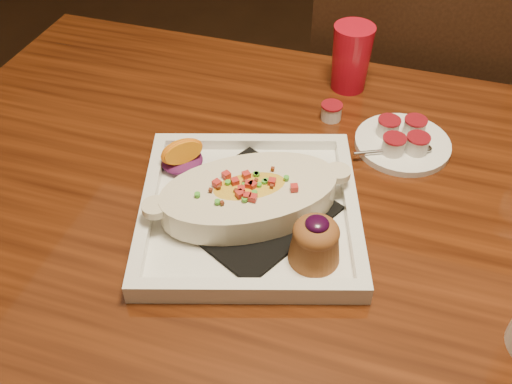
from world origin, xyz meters
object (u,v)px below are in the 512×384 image
(table, at_px, (358,275))
(chair_far, at_px, (396,117))
(saucer, at_px, (402,141))
(red_tumbler, at_px, (351,58))
(plate, at_px, (253,204))

(table, xyz_separation_m, chair_far, (-0.00, 0.63, -0.15))
(saucer, relative_size, red_tumbler, 1.28)
(plate, distance_m, red_tumbler, 0.38)
(plate, bearing_deg, red_tumbler, 63.09)
(table, bearing_deg, plate, -172.00)
(table, relative_size, red_tumbler, 12.39)
(saucer, bearing_deg, red_tumbler, 128.09)
(table, distance_m, saucer, 0.23)
(chair_far, xyz_separation_m, red_tumbler, (-0.10, -0.28, 0.30))
(chair_far, distance_m, red_tumbler, 0.42)
(chair_far, bearing_deg, table, 90.00)
(plate, height_order, saucer, plate)
(table, relative_size, saucer, 9.71)
(saucer, bearing_deg, plate, -128.84)
(chair_far, relative_size, red_tumbler, 7.68)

